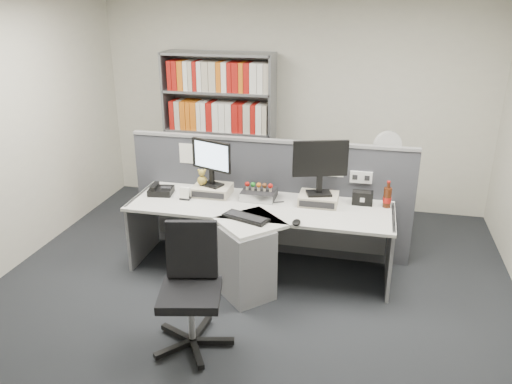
% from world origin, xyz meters
% --- Properties ---
extents(ground, '(5.50, 5.50, 0.00)m').
position_xyz_m(ground, '(0.00, 0.00, 0.00)').
color(ground, '#25272B').
rests_on(ground, ground).
extents(room_shell, '(5.04, 5.54, 2.72)m').
position_xyz_m(room_shell, '(0.00, 0.00, 1.79)').
color(room_shell, beige).
rests_on(room_shell, ground).
extents(partition, '(3.00, 0.08, 1.27)m').
position_xyz_m(partition, '(0.00, 1.25, 0.65)').
color(partition, '#3F4148').
rests_on(partition, ground).
extents(desk, '(2.60, 1.20, 0.72)m').
position_xyz_m(desk, '(0.00, 0.60, 0.46)').
color(desk, silver).
rests_on(desk, ground).
extents(monitor_riser_left, '(0.38, 0.31, 0.10)m').
position_xyz_m(monitor_riser_left, '(-0.54, 0.98, 0.77)').
color(monitor_riser_left, '#BEB49E').
rests_on(monitor_riser_left, desk).
extents(monitor_riser_right, '(0.38, 0.31, 0.10)m').
position_xyz_m(monitor_riser_right, '(0.56, 0.98, 0.77)').
color(monitor_riser_right, '#BEB49E').
rests_on(monitor_riser_right, desk).
extents(monitor_left, '(0.45, 0.21, 0.48)m').
position_xyz_m(monitor_left, '(-0.54, 0.98, 1.11)').
color(monitor_left, black).
rests_on(monitor_left, monitor_riser_left).
extents(monitor_right, '(0.52, 0.23, 0.55)m').
position_xyz_m(monitor_right, '(0.56, 0.98, 1.15)').
color(monitor_right, black).
rests_on(monitor_right, monitor_riser_right).
extents(desktop_pc, '(0.34, 0.30, 0.09)m').
position_xyz_m(desktop_pc, '(-0.05, 0.99, 0.76)').
color(desktop_pc, black).
rests_on(desktop_pc, desk).
extents(figurines, '(0.29, 0.05, 0.09)m').
position_xyz_m(figurines, '(-0.05, 0.97, 0.86)').
color(figurines, '#BEB49E').
rests_on(figurines, desktop_pc).
extents(keyboard, '(0.47, 0.31, 0.03)m').
position_xyz_m(keyboard, '(-0.05, 0.46, 0.73)').
color(keyboard, black).
rests_on(keyboard, desk).
extents(mouse, '(0.08, 0.12, 0.05)m').
position_xyz_m(mouse, '(0.42, 0.44, 0.74)').
color(mouse, black).
rests_on(mouse, desk).
extents(desk_phone, '(0.27, 0.25, 0.10)m').
position_xyz_m(desk_phone, '(-1.07, 0.87, 0.76)').
color(desk_phone, black).
rests_on(desk_phone, desk).
extents(desk_calendar, '(0.11, 0.08, 0.13)m').
position_xyz_m(desk_calendar, '(-0.77, 0.79, 0.77)').
color(desk_calendar, black).
rests_on(desk_calendar, desk).
extents(plush_toy, '(0.10, 0.10, 0.17)m').
position_xyz_m(plush_toy, '(-0.64, 0.97, 0.89)').
color(plush_toy, '#A38B36').
rests_on(plush_toy, monitor_riser_left).
extents(speaker, '(0.20, 0.11, 0.13)m').
position_xyz_m(speaker, '(0.98, 1.07, 0.79)').
color(speaker, black).
rests_on(speaker, desk).
extents(cola_bottle, '(0.08, 0.08, 0.27)m').
position_xyz_m(cola_bottle, '(1.22, 1.05, 0.82)').
color(cola_bottle, '#3F190A').
rests_on(cola_bottle, desk).
extents(shelving_unit, '(1.41, 0.40, 2.00)m').
position_xyz_m(shelving_unit, '(-0.90, 2.44, 0.98)').
color(shelving_unit, gray).
rests_on(shelving_unit, ground).
extents(filing_cabinet, '(0.45, 0.61, 0.70)m').
position_xyz_m(filing_cabinet, '(1.20, 1.99, 0.35)').
color(filing_cabinet, gray).
rests_on(filing_cabinet, ground).
extents(desk_fan, '(0.32, 0.20, 0.54)m').
position_xyz_m(desk_fan, '(1.20, 1.99, 1.04)').
color(desk_fan, white).
rests_on(desk_fan, filing_cabinet).
extents(office_chair, '(0.65, 0.64, 0.99)m').
position_xyz_m(office_chair, '(-0.27, -0.44, 0.53)').
color(office_chair, silver).
rests_on(office_chair, ground).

